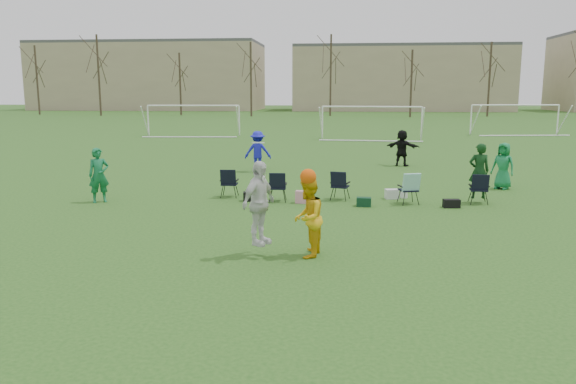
# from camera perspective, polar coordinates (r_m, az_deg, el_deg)

# --- Properties ---
(ground) EXTENTS (260.00, 260.00, 0.00)m
(ground) POSITION_cam_1_polar(r_m,az_deg,el_deg) (10.97, -4.99, -8.74)
(ground) COLOR #224E18
(ground) RESTS_ON ground
(fielder_green_near) EXTENTS (0.77, 0.70, 1.77)m
(fielder_green_near) POSITION_cam_1_polar(r_m,az_deg,el_deg) (19.05, -18.67, 1.63)
(fielder_green_near) COLOR #126A3C
(fielder_green_near) RESTS_ON ground
(fielder_blue) EXTENTS (1.21, 0.75, 1.81)m
(fielder_blue) POSITION_cam_1_polar(r_m,az_deg,el_deg) (25.02, -3.09, 4.14)
(fielder_blue) COLOR #191BBF
(fielder_blue) RESTS_ON ground
(fielder_green_far) EXTENTS (0.99, 0.94, 1.70)m
(fielder_green_far) POSITION_cam_1_polar(r_m,az_deg,el_deg) (21.99, 21.01, 2.49)
(fielder_green_far) COLOR #14753E
(fielder_green_far) RESTS_ON ground
(fielder_black) EXTENTS (1.68, 1.09, 1.73)m
(fielder_black) POSITION_cam_1_polar(r_m,az_deg,el_deg) (27.50, 11.50, 4.42)
(fielder_black) COLOR black
(fielder_black) RESTS_ON ground
(center_contest) EXTENTS (1.87, 1.16, 2.52)m
(center_contest) POSITION_cam_1_polar(r_m,az_deg,el_deg) (12.05, -0.31, -1.84)
(center_contest) COLOR silver
(center_contest) RESTS_ON ground
(sideline_setup) EXTENTS (8.81, 1.85, 1.92)m
(sideline_setup) POSITION_cam_1_polar(r_m,az_deg,el_deg) (18.43, 8.54, 0.78)
(sideline_setup) COLOR #0E3312
(sideline_setup) RESTS_ON ground
(goal_left) EXTENTS (7.39, 0.76, 2.46)m
(goal_left) POSITION_cam_1_polar(r_m,az_deg,el_deg) (45.80, -9.59, 8.06)
(goal_left) COLOR white
(goal_left) RESTS_ON ground
(goal_mid) EXTENTS (7.40, 0.63, 2.46)m
(goal_mid) POSITION_cam_1_polar(r_m,az_deg,el_deg) (42.27, 8.49, 7.92)
(goal_mid) COLOR white
(goal_mid) RESTS_ON ground
(goal_right) EXTENTS (7.35, 1.14, 2.46)m
(goal_right) POSITION_cam_1_polar(r_m,az_deg,el_deg) (50.22, 22.08, 7.64)
(goal_right) COLOR white
(goal_right) RESTS_ON ground
(tree_line) EXTENTS (110.28, 3.28, 11.40)m
(tree_line) POSITION_cam_1_polar(r_m,az_deg,el_deg) (80.07, 4.50, 11.31)
(tree_line) COLOR #382B21
(tree_line) RESTS_ON ground
(building_row) EXTENTS (126.00, 16.00, 13.00)m
(building_row) POSITION_cam_1_polar(r_m,az_deg,el_deg) (106.32, 8.38, 11.45)
(building_row) COLOR tan
(building_row) RESTS_ON ground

